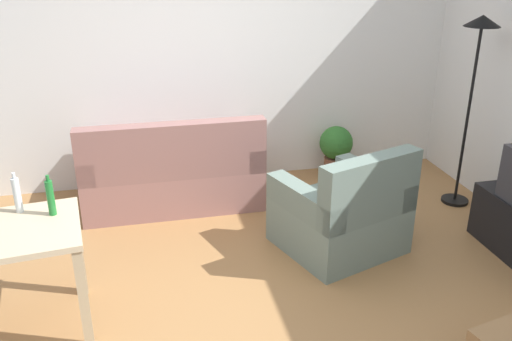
% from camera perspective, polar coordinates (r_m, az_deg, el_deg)
% --- Properties ---
extents(ground_plane, '(5.20, 4.40, 0.02)m').
position_cam_1_polar(ground_plane, '(4.21, 0.16, -12.33)').
color(ground_plane, '#9E7042').
extents(wall_rear, '(5.20, 0.10, 2.70)m').
position_cam_1_polar(wall_rear, '(5.71, -4.81, 12.03)').
color(wall_rear, white).
rests_on(wall_rear, ground_plane).
extents(couch, '(1.70, 0.84, 0.92)m').
position_cam_1_polar(couch, '(5.38, -8.65, -0.47)').
color(couch, '#996B66').
rests_on(couch, ground_plane).
extents(torchiere_lamp, '(0.32, 0.32, 1.81)m').
position_cam_1_polar(torchiere_lamp, '(5.41, 21.92, 10.57)').
color(torchiere_lamp, black).
rests_on(torchiere_lamp, ground_plane).
extents(potted_plant, '(0.36, 0.36, 0.57)m').
position_cam_1_polar(potted_plant, '(6.02, 8.29, 2.34)').
color(potted_plant, brown).
rests_on(potted_plant, ground_plane).
extents(armchair, '(1.13, 1.09, 0.92)m').
position_cam_1_polar(armchair, '(4.60, 9.07, -4.53)').
color(armchair, slate).
rests_on(armchair, ground_plane).
extents(bottle_clear, '(0.05, 0.05, 0.28)m').
position_cam_1_polar(bottle_clear, '(3.89, -23.55, -2.32)').
color(bottle_clear, silver).
rests_on(bottle_clear, desk).
extents(bottle_green, '(0.05, 0.05, 0.28)m').
position_cam_1_polar(bottle_green, '(3.77, -20.56, -2.62)').
color(bottle_green, '#1E722D').
rests_on(bottle_green, desk).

